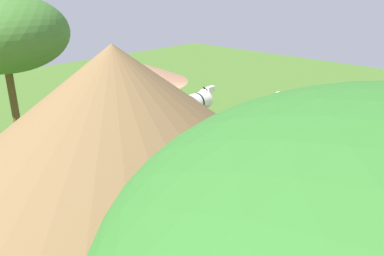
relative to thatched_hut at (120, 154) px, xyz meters
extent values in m
plane|color=#487028|center=(1.50, -4.87, -2.42)|extent=(36.00, 36.00, 0.00)
cylinder|color=beige|center=(0.00, 0.00, -1.29)|extent=(4.33, 4.33, 2.26)
cone|color=olive|center=(0.00, 0.00, 0.88)|extent=(5.48, 5.48, 2.07)
cylinder|color=#563419|center=(4.43, -3.88, -1.28)|extent=(0.10, 0.10, 2.28)
cone|color=#AA7858|center=(4.43, -3.88, 0.18)|extent=(3.41, 3.41, 0.65)
cube|color=silver|center=(4.43, -3.88, -1.70)|extent=(1.29, 0.96, 0.04)
cylinder|color=silver|center=(3.93, -3.47, -2.07)|extent=(0.06, 0.06, 0.70)
cylinder|color=silver|center=(5.01, -3.58, -2.07)|extent=(0.06, 0.06, 0.70)
cylinder|color=silver|center=(3.85, -4.18, -2.07)|extent=(0.06, 0.06, 0.70)
cylinder|color=silver|center=(4.94, -4.29, -2.07)|extent=(0.06, 0.06, 0.70)
cube|color=silver|center=(5.44, -3.59, -1.97)|extent=(0.53, 0.54, 0.04)
cube|color=silver|center=(5.63, -3.53, -1.74)|extent=(0.16, 0.43, 0.45)
cylinder|color=silver|center=(5.32, -3.82, -2.19)|extent=(0.04, 0.04, 0.45)
cylinder|color=silver|center=(5.22, -3.45, -2.19)|extent=(0.04, 0.04, 0.45)
cylinder|color=silver|center=(5.67, -3.72, -2.19)|extent=(0.04, 0.04, 0.45)
cylinder|color=silver|center=(5.56, -3.35, -2.19)|extent=(0.04, 0.04, 0.45)
cube|color=white|center=(3.48, -4.33, -1.97)|extent=(0.57, 0.58, 0.04)
cube|color=white|center=(3.31, -4.41, -1.74)|extent=(0.23, 0.41, 0.45)
cylinder|color=white|center=(3.56, -4.08, -2.19)|extent=(0.04, 0.04, 0.45)
cylinder|color=white|center=(3.72, -4.42, -2.19)|extent=(0.04, 0.04, 0.45)
cylinder|color=white|center=(3.24, -4.24, -2.19)|extent=(0.04, 0.04, 0.45)
cylinder|color=white|center=(3.40, -4.58, -2.19)|extent=(0.04, 0.04, 0.45)
cylinder|color=black|center=(2.98, -4.95, -2.01)|extent=(0.12, 0.12, 0.82)
cylinder|color=black|center=(2.92, -5.08, -2.01)|extent=(0.12, 0.12, 0.82)
cube|color=gold|center=(2.95, -5.02, -1.30)|extent=(0.36, 0.49, 0.58)
cylinder|color=#956E4F|center=(3.04, -4.78, -1.28)|extent=(0.09, 0.09, 0.55)
cylinder|color=#956E4F|center=(2.86, -5.25, -1.28)|extent=(0.09, 0.09, 0.55)
sphere|color=#956E4F|center=(2.95, -5.02, -0.88)|extent=(0.22, 0.22, 0.22)
cylinder|color=black|center=(5.53, -5.16, -2.03)|extent=(0.11, 0.11, 0.77)
cylinder|color=black|center=(5.44, -5.26, -2.03)|extent=(0.11, 0.11, 0.77)
cube|color=#B34138|center=(5.48, -5.21, -1.37)|extent=(0.42, 0.44, 0.55)
cylinder|color=#A26F53|center=(5.64, -5.03, -1.35)|extent=(0.08, 0.08, 0.52)
cylinder|color=#A26F53|center=(5.32, -5.39, -1.35)|extent=(0.08, 0.08, 0.52)
sphere|color=#A26F53|center=(5.48, -5.21, -0.97)|extent=(0.21, 0.21, 0.21)
cylinder|color=black|center=(-0.39, -7.08, -2.00)|extent=(0.12, 0.12, 0.84)
cylinder|color=black|center=(-0.34, -7.22, -2.00)|extent=(0.12, 0.12, 0.84)
cube|color=blue|center=(-0.36, -7.15, -1.28)|extent=(0.35, 0.50, 0.60)
cylinder|color=tan|center=(-0.45, -6.91, -1.26)|extent=(0.09, 0.09, 0.56)
cylinder|color=tan|center=(-0.27, -7.39, -1.26)|extent=(0.09, 0.09, 0.56)
sphere|color=tan|center=(-0.36, -7.15, -0.85)|extent=(0.23, 0.23, 0.23)
cube|color=#C54041|center=(1.68, -4.24, -2.20)|extent=(0.64, 0.66, 0.03)
cube|color=white|center=(1.75, -4.51, -1.98)|extent=(0.64, 0.66, 0.28)
cube|color=beige|center=(1.44, -4.36, -2.31)|extent=(0.18, 0.60, 0.22)
cube|color=beige|center=(1.95, -4.23, -2.31)|extent=(0.18, 0.60, 0.22)
cylinder|color=silver|center=(-1.04, -4.11, -1.41)|extent=(1.62, 1.56, 0.64)
cylinder|color=black|center=(-0.81, -3.89, -1.41)|extent=(0.50, 0.54, 0.65)
cylinder|color=black|center=(-1.26, -4.30, -1.41)|extent=(0.50, 0.54, 0.65)
cylinder|color=silver|center=(-1.64, -4.65, -1.23)|extent=(0.59, 0.57, 0.49)
cube|color=silver|center=(-1.84, -4.84, -1.07)|extent=(0.42, 0.40, 0.20)
cube|color=black|center=(-1.98, -4.96, -1.10)|extent=(0.17, 0.17, 0.12)
cube|color=black|center=(-1.64, -4.65, -1.03)|extent=(0.30, 0.28, 0.28)
cylinder|color=silver|center=(-1.38, -4.65, -2.03)|extent=(0.11, 0.11, 0.77)
cylinder|color=black|center=(-1.38, -4.65, -2.39)|extent=(0.13, 0.13, 0.06)
cylinder|color=silver|center=(-1.61, -4.39, -2.03)|extent=(0.11, 0.11, 0.77)
cylinder|color=black|center=(-1.61, -4.39, -2.39)|extent=(0.13, 0.13, 0.06)
cylinder|color=silver|center=(-0.47, -3.83, -2.03)|extent=(0.11, 0.11, 0.77)
cylinder|color=black|center=(-0.47, -3.83, -2.39)|extent=(0.13, 0.13, 0.06)
cylinder|color=silver|center=(-0.71, -3.57, -2.03)|extent=(0.11, 0.11, 0.77)
cylinder|color=black|center=(-0.71, -3.57, -2.39)|extent=(0.13, 0.13, 0.06)
cylinder|color=black|center=(-0.41, -3.53, -1.51)|extent=(0.21, 0.20, 0.53)
cylinder|color=silver|center=(1.58, -7.27, -1.35)|extent=(0.97, 1.60, 0.67)
cylinder|color=black|center=(1.52, -6.98, -1.35)|extent=(0.69, 0.22, 0.69)
cylinder|color=black|center=(1.63, -7.54, -1.35)|extent=(0.69, 0.22, 0.69)
cylinder|color=silver|center=(1.73, -8.00, -1.17)|extent=(0.41, 0.59, 0.51)
cube|color=silver|center=(1.79, -8.28, -1.01)|extent=(0.26, 0.43, 0.20)
cube|color=black|center=(1.83, -8.45, -1.04)|extent=(0.14, 0.14, 0.12)
cube|color=black|center=(1.73, -8.00, -0.97)|extent=(0.11, 0.37, 0.28)
cylinder|color=silver|center=(1.88, -7.79, -2.01)|extent=(0.11, 0.11, 0.82)
cylinder|color=black|center=(1.88, -7.79, -2.39)|extent=(0.13, 0.13, 0.06)
cylinder|color=silver|center=(1.51, -7.87, -2.01)|extent=(0.11, 0.11, 0.82)
cylinder|color=black|center=(1.51, -7.87, -2.39)|extent=(0.13, 0.13, 0.06)
cylinder|color=silver|center=(1.64, -6.68, -2.01)|extent=(0.11, 0.11, 0.82)
cylinder|color=black|center=(1.64, -6.68, -2.39)|extent=(0.13, 0.13, 0.06)
cylinder|color=silver|center=(1.28, -6.76, -2.01)|extent=(0.11, 0.11, 0.82)
cylinder|color=black|center=(1.28, -6.76, -2.39)|extent=(0.13, 0.13, 0.06)
cylinder|color=black|center=(1.41, -6.49, -1.45)|extent=(0.10, 0.24, 0.53)
cylinder|color=silver|center=(4.33, -6.43, -1.44)|extent=(0.77, 1.70, 0.69)
cylinder|color=black|center=(4.31, -6.10, -1.44)|extent=(0.70, 0.11, 0.70)
cylinder|color=black|center=(4.35, -6.73, -1.44)|extent=(0.70, 0.11, 0.70)
cylinder|color=silver|center=(4.37, -7.27, -1.26)|extent=(0.33, 0.56, 0.51)
cube|color=silver|center=(4.39, -7.55, -1.10)|extent=(0.20, 0.41, 0.20)
cube|color=black|center=(4.39, -7.72, -1.13)|extent=(0.13, 0.13, 0.12)
cube|color=black|center=(4.37, -7.27, -1.06)|extent=(0.06, 0.37, 0.28)
cylinder|color=silver|center=(4.55, -7.06, -2.06)|extent=(0.11, 0.11, 0.72)
cylinder|color=black|center=(4.55, -7.06, -2.39)|extent=(0.13, 0.13, 0.06)
cylinder|color=silver|center=(4.17, -7.08, -2.06)|extent=(0.11, 0.11, 0.72)
cylinder|color=black|center=(4.17, -7.08, -2.39)|extent=(0.13, 0.13, 0.06)
cylinder|color=silver|center=(4.49, -5.79, -2.06)|extent=(0.11, 0.11, 0.72)
cylinder|color=black|center=(4.49, -5.79, -2.39)|extent=(0.13, 0.13, 0.06)
cylinder|color=silver|center=(4.11, -5.81, -2.06)|extent=(0.11, 0.11, 0.72)
cylinder|color=black|center=(4.11, -5.81, -2.39)|extent=(0.13, 0.13, 0.06)
cylinder|color=black|center=(4.29, -5.55, -1.54)|extent=(0.06, 0.24, 0.53)
cylinder|color=brown|center=(5.08, -0.29, -0.85)|extent=(0.19, 0.19, 3.14)
ellipsoid|color=#447C2F|center=(5.08, -0.29, 1.63)|extent=(3.30, 3.30, 1.98)
cube|color=#A05752|center=(3.64, -8.92, -2.38)|extent=(0.40, 2.80, 0.08)
camera|label=1|loc=(-5.07, 3.54, 2.79)|focal=35.68mm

